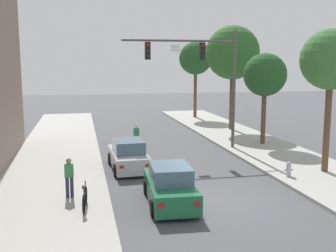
% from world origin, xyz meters
% --- Properties ---
extents(ground_plane, '(120.00, 120.00, 0.00)m').
position_xyz_m(ground_plane, '(0.00, 0.00, 0.00)').
color(ground_plane, '#4C4C51').
extents(sidewalk_left, '(5.00, 60.00, 0.15)m').
position_xyz_m(sidewalk_left, '(-6.50, 0.00, 0.07)').
color(sidewalk_left, '#A8A59E').
rests_on(sidewalk_left, ground).
extents(traffic_signal_mast, '(7.28, 0.38, 7.50)m').
position_xyz_m(traffic_signal_mast, '(2.52, 9.24, 5.37)').
color(traffic_signal_mast, '#514C47').
rests_on(traffic_signal_mast, sidewalk_right).
extents(car_lead_silver, '(1.95, 4.29, 1.60)m').
position_xyz_m(car_lead_silver, '(-2.68, 5.64, 0.72)').
color(car_lead_silver, '#B7B7BC').
rests_on(car_lead_silver, ground).
extents(car_following_green, '(2.03, 4.33, 1.60)m').
position_xyz_m(car_following_green, '(-1.67, -0.05, 0.72)').
color(car_following_green, '#1E663D').
rests_on(car_following_green, ground).
extents(pedestrian_sidewalk_left_walker, '(0.36, 0.22, 1.64)m').
position_xyz_m(pedestrian_sidewalk_left_walker, '(-5.60, 1.14, 1.06)').
color(pedestrian_sidewalk_left_walker, '#232847').
rests_on(pedestrian_sidewalk_left_walker, sidewalk_left).
extents(pedestrian_crossing_road, '(0.36, 0.22, 1.64)m').
position_xyz_m(pedestrian_crossing_road, '(-1.56, 10.58, 0.91)').
color(pedestrian_crossing_road, '#232847').
rests_on(pedestrian_crossing_road, ground).
extents(bicycle_leaning, '(0.21, 1.77, 0.98)m').
position_xyz_m(bicycle_leaning, '(-5.01, -0.37, 0.54)').
color(bicycle_leaning, black).
rests_on(bicycle_leaning, sidewalk_left).
extents(fire_hydrant, '(0.48, 0.24, 0.72)m').
position_xyz_m(fire_hydrant, '(4.71, 2.14, 0.51)').
color(fire_hydrant, '#B2B2B7').
rests_on(fire_hydrant, sidewalk_right).
extents(street_tree_nearest, '(2.99, 2.99, 7.11)m').
position_xyz_m(street_tree_nearest, '(6.96, 2.58, 5.70)').
color(street_tree_nearest, brown).
rests_on(street_tree_nearest, sidewalk_right).
extents(street_tree_second, '(2.89, 2.89, 6.12)m').
position_xyz_m(street_tree_second, '(7.06, 9.96, 4.79)').
color(street_tree_second, brown).
rests_on(street_tree_second, sidewalk_right).
extents(street_tree_third, '(4.38, 4.38, 8.50)m').
position_xyz_m(street_tree_third, '(7.17, 16.25, 6.44)').
color(street_tree_third, brown).
rests_on(street_tree_third, sidewalk_right).
extents(street_tree_farthest, '(3.31, 3.31, 7.62)m').
position_xyz_m(street_tree_farthest, '(6.37, 24.28, 6.07)').
color(street_tree_farthest, brown).
rests_on(street_tree_farthest, sidewalk_right).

